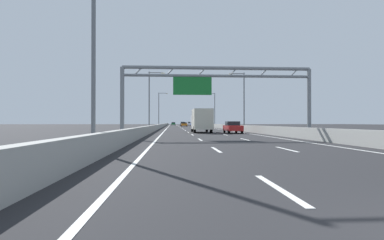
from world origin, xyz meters
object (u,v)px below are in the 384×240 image
(sign_gantry, at_px, (214,83))
(streetlamp_right_mid, at_px, (243,98))
(streetlamp_left_mid, at_px, (151,97))
(green_car, at_px, (173,124))
(black_car, at_px, (183,124))
(box_truck, at_px, (201,120))
(streetlamp_right_far, at_px, (214,108))
(streetlamp_left_far, at_px, (160,108))
(red_car, at_px, (233,127))
(white_car, at_px, (190,124))
(streetlamp_left_near, at_px, (99,37))
(blue_car, at_px, (192,124))
(orange_car, at_px, (184,124))

(sign_gantry, xyz_separation_m, streetlamp_right_mid, (7.75, 22.44, 0.53))
(streetlamp_left_mid, height_order, green_car, streetlamp_left_mid)
(black_car, distance_m, box_truck, 76.59)
(streetlamp_right_far, bearing_deg, streetlamp_right_mid, -90.00)
(streetlamp_left_far, distance_m, box_truck, 43.77)
(sign_gantry, distance_m, box_truck, 14.56)
(streetlamp_left_far, distance_m, black_car, 34.73)
(red_car, distance_m, black_car, 79.34)
(streetlamp_right_mid, bearing_deg, green_car, 96.79)
(sign_gantry, xyz_separation_m, black_car, (0.28, 90.79, -4.07))
(streetlamp_right_mid, relative_size, black_car, 2.14)
(green_car, distance_m, white_car, 9.08)
(streetlamp_left_near, bearing_deg, streetlamp_left_mid, 90.00)
(streetlamp_left_far, bearing_deg, black_car, 77.48)
(streetlamp_left_far, relative_size, blue_car, 2.07)
(sign_gantry, distance_m, blue_car, 91.01)
(red_car, bearing_deg, streetlamp_left_near, -114.99)
(streetlamp_right_mid, relative_size, white_car, 2.08)
(sign_gantry, xyz_separation_m, white_car, (3.98, 109.40, -4.06))
(streetlamp_left_far, xyz_separation_m, orange_car, (7.40, 18.12, -4.67))
(sign_gantry, relative_size, black_car, 3.84)
(streetlamp_left_mid, relative_size, red_car, 2.16)
(sign_gantry, relative_size, box_truck, 2.27)
(streetlamp_left_near, xyz_separation_m, blue_car, (11.18, 103.13, -4.62))
(orange_car, bearing_deg, streetlamp_left_mid, -97.97)
(orange_car, distance_m, black_car, 15.49)
(streetlamp_left_far, relative_size, green_car, 2.30)
(streetlamp_right_mid, bearing_deg, orange_car, 98.11)
(blue_car, bearing_deg, streetlamp_left_mid, -99.29)
(streetlamp_left_far, xyz_separation_m, red_car, (11.12, -45.65, -4.64))
(box_truck, bearing_deg, black_car, 89.94)
(streetlamp_left_far, xyz_separation_m, streetlamp_right_far, (14.93, 0.00, 0.00))
(streetlamp_left_near, bearing_deg, streetlamp_right_far, 77.87)
(sign_gantry, xyz_separation_m, orange_car, (0.22, 75.30, -4.14))
(sign_gantry, distance_m, streetlamp_left_far, 57.64)
(streetlamp_left_far, distance_m, streetlamp_right_far, 14.93)
(green_car, bearing_deg, streetlamp_right_far, -79.21)
(red_car, xyz_separation_m, box_truck, (-3.73, 2.67, 0.92))
(green_car, relative_size, white_car, 0.90)
(streetlamp_left_near, distance_m, white_car, 122.31)
(streetlamp_left_mid, bearing_deg, streetlamp_right_mid, 0.00)
(blue_car, bearing_deg, green_car, 106.78)
(streetlamp_right_mid, distance_m, black_car, 68.91)
(streetlamp_right_far, relative_size, black_car, 2.14)
(sign_gantry, relative_size, red_car, 3.88)
(streetlamp_right_far, distance_m, green_car, 58.92)
(red_car, height_order, black_car, black_car)
(green_car, xyz_separation_m, box_truck, (3.46, -100.68, 0.95))
(streetlamp_right_far, bearing_deg, streetlamp_left_mid, -113.25)
(streetlamp_left_mid, relative_size, orange_car, 2.11)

